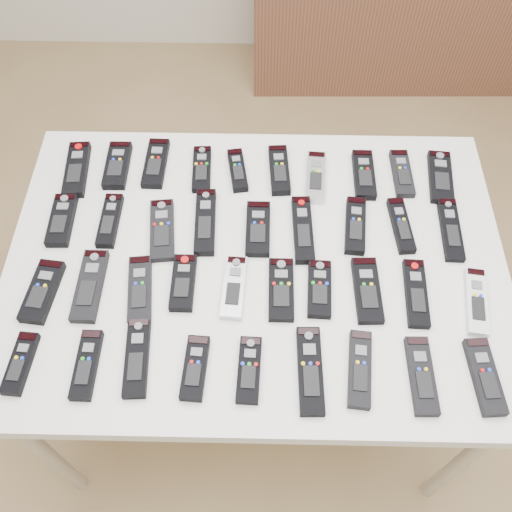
{
  "coord_description": "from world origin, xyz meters",
  "views": [
    {
      "loc": [
        -0.12,
        -0.7,
        1.97
      ],
      "look_at": [
        -0.14,
        0.07,
        0.8
      ],
      "focal_mm": 40.0,
      "sensor_mm": 36.0,
      "label": 1
    }
  ],
  "objects_px": {
    "remote_19": "(42,291)",
    "remote_31": "(137,357)",
    "remote_5": "(279,170)",
    "remote_28": "(476,302)",
    "remote_13": "(205,222)",
    "remote_24": "(281,289)",
    "remote_35": "(360,369)",
    "remote_16": "(355,226)",
    "remote_25": "(319,289)",
    "remote_22": "(183,283)",
    "remote_34": "(310,370)",
    "remote_17": "(401,225)",
    "remote_30": "(87,365)",
    "remote_11": "(110,221)",
    "table": "(256,273)",
    "remote_18": "(451,230)",
    "remote_26": "(367,290)",
    "remote_6": "(316,177)",
    "remote_33": "(249,370)",
    "remote_3": "(202,169)",
    "remote_2": "(156,163)",
    "remote_29": "(20,363)",
    "remote_9": "(440,177)",
    "remote_15": "(303,230)",
    "remote_0": "(77,169)",
    "remote_20": "(90,286)",
    "remote_23": "(234,287)",
    "remote_37": "(485,376)",
    "remote_14": "(258,229)",
    "remote_36": "(421,375)",
    "remote_1": "(117,165)",
    "remote_8": "(402,174)",
    "remote_12": "(162,230)",
    "remote_27": "(416,293)",
    "remote_7": "(364,175)"
  },
  "relations": [
    {
      "from": "remote_24",
      "to": "remote_35",
      "type": "bearing_deg",
      "value": -49.21
    },
    {
      "from": "remote_3",
      "to": "remote_36",
      "type": "height_order",
      "value": "remote_36"
    },
    {
      "from": "remote_5",
      "to": "remote_19",
      "type": "height_order",
      "value": "same"
    },
    {
      "from": "remote_2",
      "to": "remote_26",
      "type": "bearing_deg",
      "value": -34.23
    },
    {
      "from": "remote_26",
      "to": "remote_34",
      "type": "distance_m",
      "value": 0.25
    },
    {
      "from": "remote_9",
      "to": "remote_15",
      "type": "relative_size",
      "value": 0.89
    },
    {
      "from": "remote_0",
      "to": "remote_36",
      "type": "xyz_separation_m",
      "value": [
        0.87,
        -0.58,
        -0.0
      ]
    },
    {
      "from": "remote_22",
      "to": "remote_33",
      "type": "height_order",
      "value": "same"
    },
    {
      "from": "remote_23",
      "to": "remote_37",
      "type": "xyz_separation_m",
      "value": [
        0.56,
        -0.21,
        0.0
      ]
    },
    {
      "from": "remote_12",
      "to": "remote_26",
      "type": "xyz_separation_m",
      "value": [
        0.51,
        -0.17,
        0.0
      ]
    },
    {
      "from": "remote_15",
      "to": "remote_26",
      "type": "distance_m",
      "value": 0.23
    },
    {
      "from": "remote_1",
      "to": "remote_2",
      "type": "relative_size",
      "value": 0.94
    },
    {
      "from": "remote_18",
      "to": "remote_28",
      "type": "bearing_deg",
      "value": -81.16
    },
    {
      "from": "remote_5",
      "to": "remote_36",
      "type": "height_order",
      "value": "remote_5"
    },
    {
      "from": "remote_19",
      "to": "remote_31",
      "type": "xyz_separation_m",
      "value": [
        0.25,
        -0.16,
        -0.0
      ]
    },
    {
      "from": "remote_14",
      "to": "remote_24",
      "type": "xyz_separation_m",
      "value": [
        0.06,
        -0.18,
        -0.0
      ]
    },
    {
      "from": "remote_2",
      "to": "remote_12",
      "type": "distance_m",
      "value": 0.23
    },
    {
      "from": "remote_3",
      "to": "remote_36",
      "type": "xyz_separation_m",
      "value": [
        0.52,
        -0.59,
        0.0
      ]
    },
    {
      "from": "remote_0",
      "to": "remote_16",
      "type": "bearing_deg",
      "value": -17.4
    },
    {
      "from": "remote_5",
      "to": "remote_15",
      "type": "xyz_separation_m",
      "value": [
        0.06,
        -0.2,
        0.0
      ]
    },
    {
      "from": "remote_23",
      "to": "remote_31",
      "type": "relative_size",
      "value": 0.9
    },
    {
      "from": "remote_13",
      "to": "remote_5",
      "type": "bearing_deg",
      "value": 41.44
    },
    {
      "from": "table",
      "to": "remote_25",
      "type": "distance_m",
      "value": 0.19
    },
    {
      "from": "table",
      "to": "remote_31",
      "type": "distance_m",
      "value": 0.38
    },
    {
      "from": "remote_23",
      "to": "remote_27",
      "type": "height_order",
      "value": "same"
    },
    {
      "from": "remote_31",
      "to": "remote_34",
      "type": "distance_m",
      "value": 0.39
    },
    {
      "from": "remote_1",
      "to": "remote_2",
      "type": "height_order",
      "value": "remote_1"
    },
    {
      "from": "remote_5",
      "to": "remote_28",
      "type": "height_order",
      "value": "remote_5"
    },
    {
      "from": "table",
      "to": "remote_29",
      "type": "bearing_deg",
      "value": -150.78
    },
    {
      "from": "remote_5",
      "to": "remote_19",
      "type": "relative_size",
      "value": 1.01
    },
    {
      "from": "remote_6",
      "to": "remote_33",
      "type": "distance_m",
      "value": 0.59
    },
    {
      "from": "remote_11",
      "to": "remote_35",
      "type": "xyz_separation_m",
      "value": [
        0.62,
        -0.4,
        0.0
      ]
    },
    {
      "from": "remote_5",
      "to": "table",
      "type": "bearing_deg",
      "value": -105.15
    },
    {
      "from": "remote_5",
      "to": "remote_3",
      "type": "bearing_deg",
      "value": 175.84
    },
    {
      "from": "table",
      "to": "remote_26",
      "type": "xyz_separation_m",
      "value": [
        0.27,
        -0.09,
        0.07
      ]
    },
    {
      "from": "remote_27",
      "to": "remote_12",
      "type": "bearing_deg",
      "value": 166.98
    },
    {
      "from": "remote_17",
      "to": "remote_30",
      "type": "relative_size",
      "value": 1.04
    },
    {
      "from": "remote_31",
      "to": "remote_33",
      "type": "relative_size",
      "value": 1.23
    },
    {
      "from": "remote_13",
      "to": "remote_14",
      "type": "height_order",
      "value": "remote_13"
    },
    {
      "from": "remote_16",
      "to": "remote_25",
      "type": "distance_m",
      "value": 0.22
    },
    {
      "from": "remote_7",
      "to": "remote_11",
      "type": "distance_m",
      "value": 0.69
    },
    {
      "from": "remote_0",
      "to": "remote_22",
      "type": "xyz_separation_m",
      "value": [
        0.33,
        -0.36,
        0.0
      ]
    },
    {
      "from": "remote_22",
      "to": "remote_34",
      "type": "distance_m",
      "value": 0.37
    },
    {
      "from": "remote_20",
      "to": "remote_25",
      "type": "bearing_deg",
      "value": 1.09
    },
    {
      "from": "remote_8",
      "to": "remote_29",
      "type": "distance_m",
      "value": 1.08
    },
    {
      "from": "remote_3",
      "to": "remote_34",
      "type": "xyz_separation_m",
      "value": [
        0.28,
        -0.59,
        0.0
      ]
    },
    {
      "from": "remote_16",
      "to": "remote_30",
      "type": "distance_m",
      "value": 0.74
    },
    {
      "from": "remote_22",
      "to": "remote_23",
      "type": "relative_size",
      "value": 0.89
    },
    {
      "from": "remote_20",
      "to": "remote_25",
      "type": "relative_size",
      "value": 1.28
    },
    {
      "from": "remote_11",
      "to": "remote_13",
      "type": "relative_size",
      "value": 0.81
    }
  ]
}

